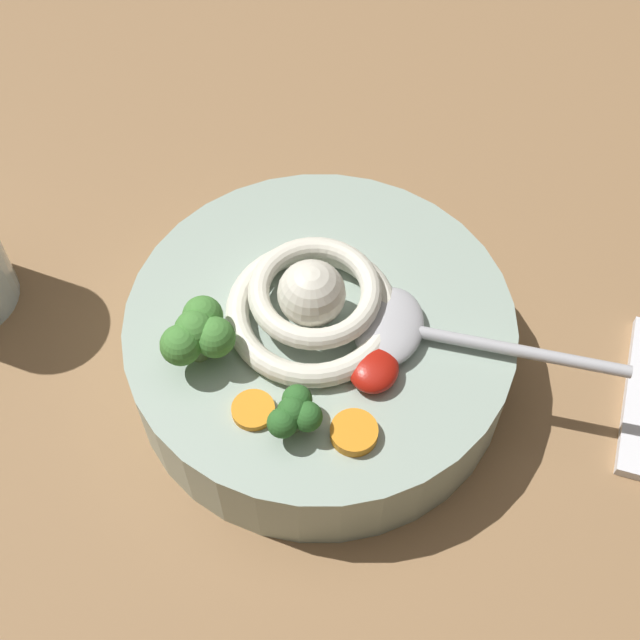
{
  "coord_description": "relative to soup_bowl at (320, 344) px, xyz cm",
  "views": [
    {
      "loc": [
        -29.27,
        -9.77,
        57.83
      ],
      "look_at": [
        1.1,
        -0.54,
        10.28
      ],
      "focal_mm": 49.96,
      "sensor_mm": 36.0,
      "label": 1
    }
  ],
  "objects": [
    {
      "name": "chili_sauce_dollop",
      "position": [
        -2.97,
        -4.33,
        3.66
      ],
      "size": [
        3.43,
        3.09,
        1.54
      ],
      "primitive_type": "ellipsoid",
      "color": "#B2190F",
      "rests_on": "soup_bowl"
    },
    {
      "name": "carrot_slice_beside_noodles",
      "position": [
        -7.54,
        1.89,
        3.14
      ],
      "size": [
        2.63,
        2.63,
        0.52
      ],
      "primitive_type": "cylinder",
      "color": "orange",
      "rests_on": "soup_bowl"
    },
    {
      "name": "noodle_pile",
      "position": [
        0.18,
        0.6,
        4.4
      ],
      "size": [
        12.13,
        11.9,
        4.88
      ],
      "color": "silver",
      "rests_on": "soup_bowl"
    },
    {
      "name": "soup_spoon",
      "position": [
        0.4,
        -5.82,
        3.68
      ],
      "size": [
        6.29,
        17.39,
        1.6
      ],
      "rotation": [
        0.0,
        0.0,
        4.78
      ],
      "color": "#B7B7BC",
      "rests_on": "soup_bowl"
    },
    {
      "name": "carrot_slice_near_spoon",
      "position": [
        -7.29,
        -4.31,
        3.28
      ],
      "size": [
        2.85,
        2.85,
        0.79
      ],
      "primitive_type": "cylinder",
      "color": "orange",
      "rests_on": "soup_bowl"
    },
    {
      "name": "soup_bowl",
      "position": [
        0.0,
        0.0,
        0.0
      ],
      "size": [
        25.43,
        25.43,
        5.97
      ],
      "color": "#9EB2A3",
      "rests_on": "table_slab"
    },
    {
      "name": "table_slab",
      "position": [
        -1.1,
        0.54,
        -5.24
      ],
      "size": [
        116.23,
        116.23,
        4.31
      ],
      "primitive_type": "cube",
      "color": "#936D47",
      "rests_on": "ground"
    },
    {
      "name": "broccoli_floret_left",
      "position": [
        -4.59,
        6.3,
        5.34
      ],
      "size": [
        4.96,
        4.27,
        3.92
      ],
      "color": "#7A9E60",
      "rests_on": "soup_bowl"
    },
    {
      "name": "broccoli_floret_right",
      "position": [
        -7.74,
        -0.82,
        4.64
      ],
      "size": [
        3.55,
        3.06,
        2.81
      ],
      "color": "#7A9E60",
      "rests_on": "soup_bowl"
    }
  ]
}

